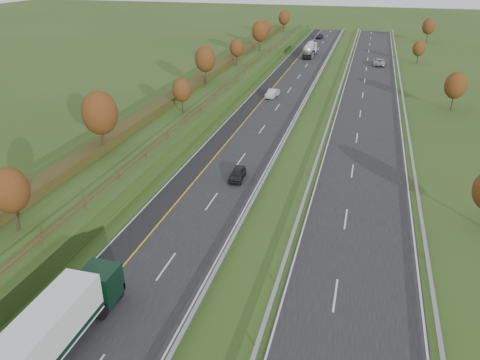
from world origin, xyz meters
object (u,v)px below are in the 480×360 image
Objects in this scene: car_dark_near at (237,174)px; car_oncoming at (379,62)px; car_small_far at (320,36)px; road_tanker at (310,49)px; box_lorry at (37,348)px; car_silver_mid at (272,93)px.

car_dark_near is 0.68× the size of car_oncoming.
car_small_far is at bearing -64.43° from car_oncoming.
road_tanker is 2.87× the size of car_dark_near.
box_lorry is at bearing 78.64° from car_oncoming.
road_tanker is 1.96× the size of car_oncoming.
road_tanker reaches higher than car_oncoming.
box_lorry is 3.70× the size of car_silver_mid.
car_oncoming is at bearing -22.35° from road_tanker.
car_silver_mid is at bearing 61.06° from car_oncoming.
car_silver_mid is at bearing -91.61° from road_tanker.
box_lorry reaches higher than road_tanker.
car_oncoming reaches higher than car_dark_near.
car_small_far is 42.34m from car_oncoming.
box_lorry reaches higher than car_oncoming.
road_tanker is at bearing -22.86° from car_oncoming.
car_silver_mid is 72.99m from car_small_far.
road_tanker reaches higher than car_dark_near.
car_small_far is at bearing 88.56° from car_dark_near.
box_lorry is 103.48m from car_oncoming.
road_tanker is 2.49× the size of car_small_far.
car_silver_mid is 0.98× the size of car_small_far.
road_tanker is 42.28m from car_silver_mid.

